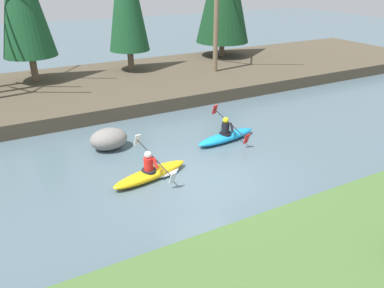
% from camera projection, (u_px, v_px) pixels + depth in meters
% --- Properties ---
extents(ground_plane, '(90.00, 90.00, 0.00)m').
position_uv_depth(ground_plane, '(206.00, 179.00, 12.06)').
color(ground_plane, '#4C606B').
extents(riverbank_far, '(44.00, 9.03, 0.63)m').
position_uv_depth(riverbank_far, '(108.00, 87.00, 20.54)').
color(riverbank_far, '#4C4233').
rests_on(riverbank_far, ground).
extents(bare_tree_downstream, '(4.25, 4.20, 7.77)m').
position_uv_depth(bare_tree_downstream, '(216.00, 6.00, 20.91)').
color(bare_tree_downstream, '#7A664C').
rests_on(bare_tree_downstream, riverbank_far).
extents(kayaker_lead, '(2.80, 2.07, 1.20)m').
position_uv_depth(kayaker_lead, '(227.00, 136.00, 14.69)').
color(kayaker_lead, '#1993D6').
rests_on(kayaker_lead, ground).
extents(kayaker_middle, '(2.79, 2.06, 1.20)m').
position_uv_depth(kayaker_middle, '(153.00, 172.00, 12.08)').
color(kayaker_middle, yellow).
rests_on(kayaker_middle, ground).
extents(boulder_midstream, '(1.40, 1.10, 0.79)m').
position_uv_depth(boulder_midstream, '(109.00, 139.00, 13.97)').
color(boulder_midstream, gray).
rests_on(boulder_midstream, ground).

